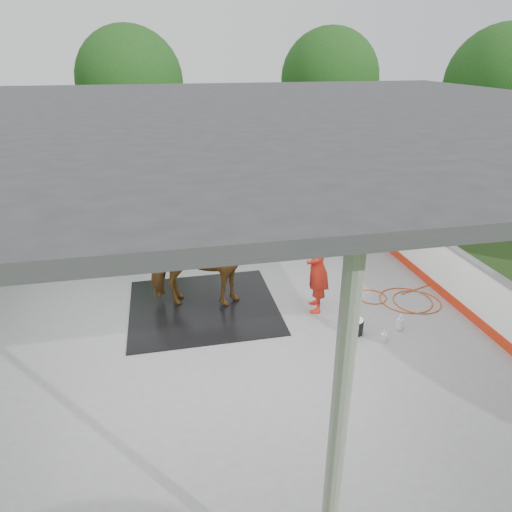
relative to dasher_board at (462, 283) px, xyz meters
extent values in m
plane|color=#1E3814|center=(-4.60, 0.00, -0.59)|extent=(100.00, 100.00, 0.00)
cube|color=slate|center=(-4.60, 0.00, -0.57)|extent=(12.00, 10.00, 0.05)
cylinder|color=beige|center=(-4.60, -4.70, 1.38)|extent=(0.14, 0.14, 3.85)
cylinder|color=beige|center=(-4.60, 4.70, 1.38)|extent=(0.14, 0.14, 3.85)
cylinder|color=beige|center=(1.10, 4.70, 1.38)|extent=(0.14, 0.14, 3.85)
cube|color=brown|center=(-4.60, -4.50, 3.26)|extent=(12.00, 0.10, 0.18)
cube|color=brown|center=(-4.60, -3.00, 3.26)|extent=(12.00, 0.10, 0.18)
cube|color=brown|center=(-4.60, -1.50, 3.26)|extent=(12.00, 0.10, 0.18)
cube|color=brown|center=(-4.60, 0.00, 3.26)|extent=(12.00, 0.10, 0.18)
cube|color=brown|center=(-4.60, 1.50, 3.26)|extent=(12.00, 0.10, 0.18)
cube|color=brown|center=(-4.60, 3.00, 3.26)|extent=(12.00, 0.10, 0.18)
cube|color=brown|center=(-4.60, 4.50, 3.26)|extent=(12.00, 0.10, 0.18)
cube|color=#38383A|center=(-4.60, 0.00, 3.46)|extent=(12.60, 10.60, 0.10)
cube|color=#B4270F|center=(0.00, 0.00, -0.44)|extent=(0.14, 8.00, 0.20)
cube|color=white|center=(0.00, 0.00, 0.06)|extent=(0.12, 8.00, 1.00)
cube|color=slate|center=(0.00, 0.00, 0.58)|extent=(0.16, 8.00, 0.06)
cylinder|color=#382314|center=(-6.60, 12.00, 0.51)|extent=(0.36, 0.36, 2.20)
sphere|color=#194714|center=(-6.60, 12.00, 3.21)|extent=(4.00, 4.00, 4.00)
cylinder|color=#382314|center=(1.40, 12.00, 0.51)|extent=(0.36, 0.36, 2.20)
sphere|color=#194714|center=(1.40, 12.00, 3.21)|extent=(4.00, 4.00, 4.00)
cylinder|color=#382314|center=(6.40, 8.00, 0.51)|extent=(0.36, 0.36, 2.20)
sphere|color=#194714|center=(6.40, 8.00, 3.21)|extent=(4.00, 4.00, 4.00)
cube|color=black|center=(-5.11, 1.08, -0.53)|extent=(2.96, 2.77, 0.02)
imported|color=brown|center=(-5.11, 1.08, 0.39)|extent=(2.33, 1.44, 1.83)
imported|color=red|center=(-2.89, 0.53, 0.40)|extent=(0.58, 0.76, 1.89)
cylinder|color=black|center=(-2.45, -0.45, -0.41)|extent=(0.31, 0.31, 0.27)
cylinder|color=white|center=(-2.45, -0.45, -0.27)|extent=(0.29, 0.29, 0.03)
imported|color=silver|center=(-1.59, -0.53, -0.38)|extent=(0.13, 0.13, 0.32)
imported|color=#338CD8|center=(-2.04, -0.80, -0.44)|extent=(0.13, 0.13, 0.21)
torus|color=#A03A0B|center=(-0.91, 0.45, -0.53)|extent=(1.09, 1.09, 0.02)
torus|color=#A03A0B|center=(-0.72, 0.34, -0.53)|extent=(0.98, 0.98, 0.02)
torus|color=#A03A0B|center=(-1.55, 0.73, -0.53)|extent=(0.63, 0.63, 0.02)
cylinder|color=#A03A0B|center=(-0.23, 0.91, -0.53)|extent=(1.30, 0.44, 0.02)
camera|label=1|loc=(-5.73, -7.08, 4.27)|focal=32.00mm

